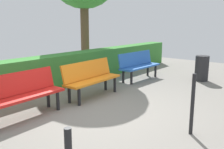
{
  "coord_description": "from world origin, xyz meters",
  "views": [
    {
      "loc": [
        3.48,
        3.27,
        1.8
      ],
      "look_at": [
        -1.11,
        -0.41,
        0.55
      ],
      "focal_mm": 40.44,
      "sensor_mm": 36.0,
      "label": 1
    }
  ],
  "objects": [
    {
      "name": "railing_post_mid",
      "position": [
        -0.3,
        1.88,
        0.5
      ],
      "size": [
        0.06,
        0.06,
        1.0
      ],
      "primitive_type": "cylinder",
      "color": "black",
      "rests_on": "ground_plane"
    },
    {
      "name": "bench_orange",
      "position": [
        -0.81,
        -0.81,
        0.48
      ],
      "size": [
        1.65,
        0.54,
        0.86
      ],
      "rotation": [
        0.0,
        0.0,
        0.05
      ],
      "color": "orange",
      "rests_on": "ground_plane"
    },
    {
      "name": "bench_blue",
      "position": [
        -3.07,
        -0.92,
        0.48
      ],
      "size": [
        1.63,
        0.52,
        0.86
      ],
      "rotation": [
        0.0,
        0.0,
        -0.04
      ],
      "color": "blue",
      "rests_on": "ground_plane"
    },
    {
      "name": "trash_bin",
      "position": [
        -4.15,
        0.68,
        0.39
      ],
      "size": [
        0.4,
        0.4,
        0.77
      ],
      "primitive_type": "cylinder",
      "color": "#262628",
      "rests_on": "ground_plane"
    },
    {
      "name": "hedge_row",
      "position": [
        -0.91,
        -2.17,
        0.45
      ],
      "size": [
        11.09,
        0.56,
        0.9
      ],
      "primitive_type": "cube",
      "color": "#387F33",
      "rests_on": "ground_plane"
    },
    {
      "name": "ground_plane",
      "position": [
        0.0,
        0.0,
        0.0
      ],
      "size": [
        16.0,
        16.0,
        0.0
      ],
      "primitive_type": "plane",
      "color": "gray"
    },
    {
      "name": "bench_red",
      "position": [
        0.98,
        -0.9,
        0.48
      ],
      "size": [
        1.64,
        0.52,
        0.86
      ],
      "rotation": [
        0.0,
        0.0,
        0.04
      ],
      "color": "red",
      "rests_on": "ground_plane"
    }
  ]
}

